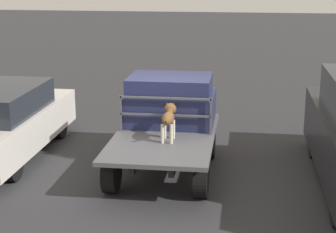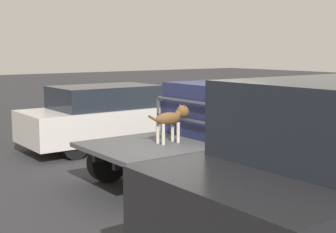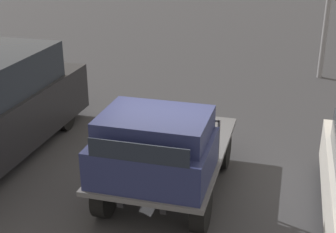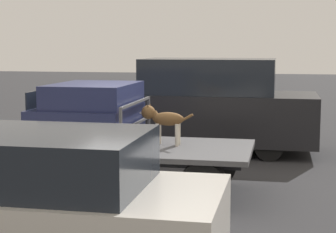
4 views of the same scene
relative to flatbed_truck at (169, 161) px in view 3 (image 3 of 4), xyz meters
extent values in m
plane|color=#2D2D30|center=(0.00, 0.00, -0.57)|extent=(80.00, 80.00, 0.00)
cylinder|color=black|center=(1.09, 0.82, -0.20)|extent=(0.74, 0.24, 0.74)
cylinder|color=black|center=(1.09, -0.82, -0.20)|extent=(0.74, 0.24, 0.74)
cylinder|color=black|center=(-1.09, 0.82, -0.20)|extent=(0.74, 0.24, 0.74)
cylinder|color=black|center=(-1.09, -0.82, -0.20)|extent=(0.74, 0.24, 0.74)
cube|color=black|center=(0.00, 0.34, 0.05)|extent=(3.23, 0.10, 0.18)
cube|color=black|center=(0.00, -0.34, 0.05)|extent=(3.23, 0.10, 0.18)
cube|color=#4C4C4F|center=(0.00, 0.00, 0.18)|extent=(3.51, 1.95, 0.08)
cube|color=#1E2347|center=(0.95, 0.00, 0.54)|extent=(1.51, 1.83, 0.63)
cube|color=#1E2347|center=(0.84, 0.00, 1.04)|extent=(1.28, 1.69, 0.38)
cube|color=black|center=(1.70, 0.00, 0.98)|extent=(0.02, 1.50, 0.29)
cube|color=#4C4C4F|center=(0.13, 0.90, 0.59)|extent=(0.04, 0.04, 0.73)
cube|color=#4C4C4F|center=(0.13, -0.90, 0.59)|extent=(0.04, 0.04, 0.73)
cube|color=#4C4C4F|center=(0.13, 0.00, 0.93)|extent=(0.04, 1.79, 0.04)
cube|color=#4C4C4F|center=(0.13, 0.00, 0.59)|extent=(0.04, 1.79, 0.04)
cylinder|color=beige|center=(-0.21, -0.04, 0.41)|extent=(0.06, 0.06, 0.36)
cylinder|color=beige|center=(-0.21, -0.21, 0.41)|extent=(0.06, 0.06, 0.36)
cylinder|color=beige|center=(-0.54, -0.04, 0.41)|extent=(0.06, 0.06, 0.36)
cylinder|color=beige|center=(-0.54, -0.21, 0.41)|extent=(0.06, 0.06, 0.36)
ellipsoid|color=brown|center=(-0.38, -0.12, 0.66)|extent=(0.53, 0.22, 0.22)
sphere|color=beige|center=(-0.23, -0.12, 0.62)|extent=(0.10, 0.10, 0.10)
cylinder|color=brown|center=(-0.15, -0.12, 0.72)|extent=(0.16, 0.12, 0.15)
sphere|color=brown|center=(-0.05, -0.12, 0.76)|extent=(0.23, 0.23, 0.23)
cone|color=beige|center=(0.05, -0.12, 0.75)|extent=(0.13, 0.13, 0.13)
cone|color=brown|center=(-0.06, -0.06, 0.86)|extent=(0.06, 0.08, 0.10)
cone|color=brown|center=(-0.06, -0.19, 0.86)|extent=(0.06, 0.08, 0.10)
cylinder|color=brown|center=(-0.68, -0.12, 0.68)|extent=(0.23, 0.04, 0.15)
cylinder|color=black|center=(-0.80, 2.82, -0.27)|extent=(0.60, 0.20, 0.60)
cylinder|color=black|center=(-1.96, -3.07, -0.27)|extent=(0.60, 0.20, 0.60)
cylinder|color=black|center=(-1.96, -4.83, -0.27)|extent=(0.60, 0.20, 0.60)
camera|label=1|loc=(-10.41, -1.50, 3.43)|focal=60.00mm
camera|label=2|loc=(-5.22, -6.68, 1.86)|focal=50.00mm
camera|label=3|loc=(7.25, 1.95, 3.95)|focal=50.00mm
camera|label=4|loc=(-2.18, 8.79, 1.86)|focal=60.00mm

